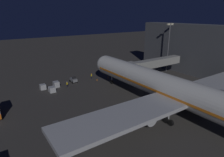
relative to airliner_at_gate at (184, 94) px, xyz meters
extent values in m
plane|color=#383533|center=(0.00, -9.02, -5.43)|extent=(320.00, 320.00, 0.00)
cylinder|color=silver|center=(0.00, -1.43, 0.11)|extent=(5.70, 55.91, 5.70)
sphere|color=silver|center=(0.00, -29.38, 0.11)|extent=(5.59, 5.59, 5.59)
cube|color=orange|center=(0.00, -1.43, -0.31)|extent=(5.76, 53.67, 0.50)
cube|color=black|center=(0.00, -27.67, 1.11)|extent=(3.14, 1.40, 0.90)
cube|color=#B7BABF|center=(0.00, -0.89, -0.89)|extent=(54.14, 7.56, 0.70)
cylinder|color=#B7BABF|center=(-9.25, -1.89, -2.68)|extent=(2.59, 4.98, 2.59)
cylinder|color=black|center=(-9.25, -4.38, -2.68)|extent=(2.20, 0.15, 2.20)
cylinder|color=#B7BABF|center=(9.25, -1.89, -2.68)|extent=(2.59, 4.98, 2.59)
cylinder|color=black|center=(9.25, -4.38, -2.68)|extent=(2.20, 0.15, 2.20)
cylinder|color=#B7BABF|center=(0.00, -25.88, -3.18)|extent=(0.28, 0.28, 2.09)
cylinder|color=black|center=(0.00, -25.88, -4.83)|extent=(0.45, 1.20, 1.20)
cylinder|color=#B7BABF|center=(-4.20, 0.11, -3.18)|extent=(0.28, 0.28, 2.09)
cylinder|color=black|center=(-4.20, -0.54, -4.83)|extent=(0.45, 1.20, 1.20)
cylinder|color=black|center=(-4.20, 0.76, -4.83)|extent=(0.45, 1.20, 1.20)
cylinder|color=#B7BABF|center=(4.20, 0.11, -3.18)|extent=(0.28, 0.28, 2.09)
cylinder|color=black|center=(4.20, -0.54, -4.83)|extent=(0.45, 1.20, 1.20)
cylinder|color=black|center=(4.20, 0.76, -4.83)|extent=(0.45, 1.20, 1.20)
cube|color=#9E9E99|center=(-14.79, -21.81, 0.11)|extent=(21.38, 2.60, 2.50)
cube|color=#9E9E99|center=(-4.10, -21.81, 0.11)|extent=(3.20, 3.40, 3.00)
cube|color=black|center=(-2.70, -21.81, 0.11)|extent=(0.70, 3.20, 2.70)
cylinder|color=#B7BABF|center=(-5.10, -21.81, -3.28)|extent=(0.56, 0.56, 4.29)
cylinder|color=black|center=(-5.70, -21.81, -5.13)|extent=(0.25, 0.60, 0.60)
cylinder|color=black|center=(-4.50, -21.81, -5.13)|extent=(0.25, 0.60, 0.60)
cylinder|color=#59595E|center=(-25.50, -26.15, 3.14)|extent=(0.40, 0.40, 17.15)
cube|color=#F9EFC6|center=(-26.40, -26.15, 11.97)|extent=(1.10, 0.50, 0.60)
cube|color=#F9EFC6|center=(-24.60, -26.15, 11.97)|extent=(1.10, 0.50, 0.60)
cylinder|color=black|center=(31.23, -20.84, -5.08)|extent=(0.24, 0.70, 0.70)
cube|color=slate|center=(9.32, -34.00, -4.63)|extent=(1.50, 2.76, 0.90)
cube|color=black|center=(9.32, -33.58, -3.83)|extent=(1.20, 0.20, 0.70)
cylinder|color=black|center=(8.51, -34.96, -5.08)|extent=(0.24, 0.70, 0.70)
cylinder|color=black|center=(10.13, -34.96, -5.08)|extent=(0.24, 0.70, 0.70)
cylinder|color=black|center=(8.51, -33.03, -5.08)|extent=(0.24, 0.70, 0.70)
cylinder|color=black|center=(10.13, -33.03, -5.08)|extent=(0.24, 0.70, 0.70)
cube|color=#B7BABF|center=(17.69, -29.64, -4.69)|extent=(1.63, 1.86, 1.49)
cube|color=#B7BABF|center=(15.37, -32.90, -4.59)|extent=(1.55, 1.82, 1.69)
cube|color=#B7BABF|center=(19.24, -33.18, -4.69)|extent=(1.56, 1.60, 1.49)
cylinder|color=black|center=(12.76, -30.79, -4.98)|extent=(0.28, 0.28, 0.91)
cylinder|color=yellow|center=(12.76, -30.79, -4.24)|extent=(0.40, 0.40, 0.57)
sphere|color=tan|center=(12.76, -30.79, -3.83)|extent=(0.24, 0.24, 0.24)
sphere|color=white|center=(12.76, -30.79, -3.78)|extent=(0.23, 0.23, 0.23)
cylinder|color=black|center=(2.80, -33.98, -4.98)|extent=(0.28, 0.28, 0.91)
cylinder|color=yellow|center=(2.80, -33.98, -4.19)|extent=(0.40, 0.40, 0.66)
sphere|color=tan|center=(2.80, -33.98, -3.74)|extent=(0.24, 0.24, 0.24)
sphere|color=orange|center=(2.80, -33.98, -3.69)|extent=(0.23, 0.23, 0.23)
cone|color=orange|center=(-2.20, -31.38, -5.16)|extent=(0.36, 0.36, 0.55)
cone|color=orange|center=(2.20, -31.38, -5.16)|extent=(0.36, 0.36, 0.55)
camera|label=1|loc=(32.67, 22.06, 15.34)|focal=31.45mm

